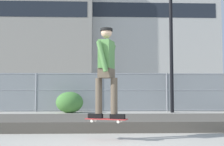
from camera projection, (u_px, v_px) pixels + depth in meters
name	position (u px, v px, depth m)	size (l,w,h in m)	color
gravel_berm	(102.00, 122.00, 7.49)	(17.13, 2.52, 0.25)	#4C473F
skateboard	(106.00, 119.00, 5.32)	(0.82, 0.46, 0.07)	#B22D2D
skater	(106.00, 66.00, 5.39)	(0.71, 0.62, 1.75)	black
chain_fence	(102.00, 92.00, 13.60)	(19.07, 0.06, 1.85)	gray
street_lamp	(171.00, 27.00, 13.03)	(0.44, 0.44, 6.23)	black
parked_car_near	(27.00, 94.00, 16.62)	(4.48, 2.11, 1.66)	navy
parked_car_mid	(130.00, 94.00, 17.02)	(4.50, 2.15, 1.66)	#474C54
parked_car_far	(219.00, 94.00, 17.04)	(4.49, 2.12, 1.66)	silver
library_building	(41.00, 34.00, 49.68)	(18.41, 12.02, 22.52)	gray
office_block	(144.00, 35.00, 54.29)	(24.46, 14.19, 23.90)	#B2AFA8
shrub_left	(70.00, 102.00, 12.58)	(1.22, 1.00, 0.94)	#477F38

